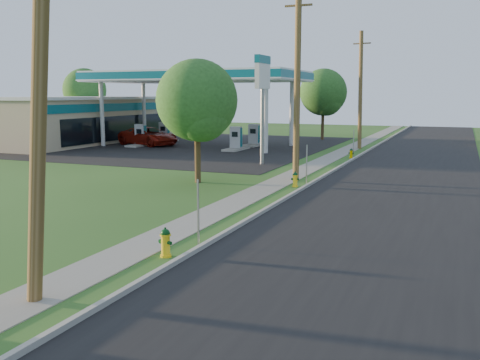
{
  "coord_description": "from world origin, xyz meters",
  "views": [
    {
      "loc": [
        7.28,
        -9.48,
        4.43
      ],
      "look_at": [
        0.0,
        8.0,
        1.4
      ],
      "focal_mm": 40.0,
      "sensor_mm": 36.0,
      "label": 1
    }
  ],
  "objects_px": {
    "fuel_pump_nw": "(141,138)",
    "tree_verge": "(198,104)",
    "tree_back": "(85,92)",
    "hydrant_mid": "(295,179)",
    "tree_lot": "(324,94)",
    "fuel_pump_se": "(254,138)",
    "hydrant_near": "(165,242)",
    "utility_pole_far": "(360,90)",
    "price_pylon": "(263,78)",
    "car_red": "(148,136)",
    "fuel_pump_ne": "(236,141)",
    "hydrant_far": "(351,153)",
    "utility_pole_mid": "(297,84)",
    "utility_pole_near": "(39,76)",
    "fuel_pump_sw": "(164,135)"
  },
  "relations": [
    {
      "from": "tree_lot",
      "to": "hydrant_mid",
      "type": "height_order",
      "value": "tree_lot"
    },
    {
      "from": "utility_pole_near",
      "to": "fuel_pump_se",
      "type": "bearing_deg",
      "value": 104.27
    },
    {
      "from": "utility_pole_far",
      "to": "fuel_pump_sw",
      "type": "height_order",
      "value": "utility_pole_far"
    },
    {
      "from": "utility_pole_far",
      "to": "tree_back",
      "type": "height_order",
      "value": "utility_pole_far"
    },
    {
      "from": "hydrant_near",
      "to": "utility_pole_far",
      "type": "bearing_deg",
      "value": 90.9
    },
    {
      "from": "fuel_pump_se",
      "to": "fuel_pump_sw",
      "type": "bearing_deg",
      "value": 180.0
    },
    {
      "from": "utility_pole_far",
      "to": "car_red",
      "type": "xyz_separation_m",
      "value": [
        -17.64,
        -4.18,
        -3.99
      ]
    },
    {
      "from": "fuel_pump_ne",
      "to": "fuel_pump_se",
      "type": "distance_m",
      "value": 4.0
    },
    {
      "from": "hydrant_near",
      "to": "hydrant_far",
      "type": "height_order",
      "value": "hydrant_near"
    },
    {
      "from": "utility_pole_far",
      "to": "fuel_pump_se",
      "type": "bearing_deg",
      "value": -173.59
    },
    {
      "from": "fuel_pump_nw",
      "to": "hydrant_mid",
      "type": "relative_size",
      "value": 4.22
    },
    {
      "from": "tree_lot",
      "to": "car_red",
      "type": "height_order",
      "value": "tree_lot"
    },
    {
      "from": "fuel_pump_se",
      "to": "price_pylon",
      "type": "xyz_separation_m",
      "value": [
        5.0,
        -11.5,
        4.71
      ]
    },
    {
      "from": "utility_pole_mid",
      "to": "hydrant_far",
      "type": "relative_size",
      "value": 13.94
    },
    {
      "from": "tree_back",
      "to": "hydrant_mid",
      "type": "bearing_deg",
      "value": -38.04
    },
    {
      "from": "fuel_pump_nw",
      "to": "car_red",
      "type": "bearing_deg",
      "value": 72.45
    },
    {
      "from": "utility_pole_mid",
      "to": "fuel_pump_ne",
      "type": "height_order",
      "value": "utility_pole_mid"
    },
    {
      "from": "fuel_pump_ne",
      "to": "tree_back",
      "type": "xyz_separation_m",
      "value": [
        -23.35,
        10.8,
        4.05
      ]
    },
    {
      "from": "utility_pole_near",
      "to": "car_red",
      "type": "distance_m",
      "value": 36.6
    },
    {
      "from": "tree_back",
      "to": "hydrant_near",
      "type": "bearing_deg",
      "value": -49.18
    },
    {
      "from": "utility_pole_far",
      "to": "car_red",
      "type": "bearing_deg",
      "value": -166.67
    },
    {
      "from": "hydrant_near",
      "to": "fuel_pump_se",
      "type": "bearing_deg",
      "value": 106.82
    },
    {
      "from": "fuel_pump_nw",
      "to": "utility_pole_mid",
      "type": "bearing_deg",
      "value": -35.99
    },
    {
      "from": "price_pylon",
      "to": "tree_back",
      "type": "bearing_deg",
      "value": 147.16
    },
    {
      "from": "utility_pole_near",
      "to": "price_pylon",
      "type": "distance_m",
      "value": 23.83
    },
    {
      "from": "hydrant_near",
      "to": "price_pylon",
      "type": "bearing_deg",
      "value": 102.66
    },
    {
      "from": "car_red",
      "to": "fuel_pump_sw",
      "type": "bearing_deg",
      "value": 22.02
    },
    {
      "from": "price_pylon",
      "to": "hydrant_near",
      "type": "relative_size",
      "value": 8.22
    },
    {
      "from": "tree_verge",
      "to": "hydrant_far",
      "type": "distance_m",
      "value": 15.01
    },
    {
      "from": "fuel_pump_sw",
      "to": "tree_back",
      "type": "bearing_deg",
      "value": 154.66
    },
    {
      "from": "utility_pole_far",
      "to": "fuel_pump_sw",
      "type": "xyz_separation_m",
      "value": [
        -17.9,
        -1.0,
        -4.08
      ]
    },
    {
      "from": "utility_pole_near",
      "to": "fuel_pump_ne",
      "type": "relative_size",
      "value": 2.96
    },
    {
      "from": "fuel_pump_nw",
      "to": "fuel_pump_se",
      "type": "relative_size",
      "value": 1.0
    },
    {
      "from": "fuel_pump_nw",
      "to": "tree_lot",
      "type": "height_order",
      "value": "tree_lot"
    },
    {
      "from": "hydrant_far",
      "to": "car_red",
      "type": "distance_m",
      "value": 18.57
    },
    {
      "from": "utility_pole_near",
      "to": "tree_verge",
      "type": "relative_size",
      "value": 1.53
    },
    {
      "from": "tree_back",
      "to": "hydrant_mid",
      "type": "distance_m",
      "value": 41.85
    },
    {
      "from": "hydrant_far",
      "to": "fuel_pump_se",
      "type": "bearing_deg",
      "value": 148.5
    },
    {
      "from": "price_pylon",
      "to": "utility_pole_mid",
      "type": "bearing_deg",
      "value": -54.66
    },
    {
      "from": "utility_pole_mid",
      "to": "hydrant_near",
      "type": "relative_size",
      "value": 11.77
    },
    {
      "from": "hydrant_far",
      "to": "tree_verge",
      "type": "bearing_deg",
      "value": -110.37
    },
    {
      "from": "fuel_pump_nw",
      "to": "hydrant_far",
      "type": "xyz_separation_m",
      "value": [
        18.62,
        -1.9,
        -0.38
      ]
    },
    {
      "from": "utility_pole_near",
      "to": "utility_pole_far",
      "type": "height_order",
      "value": "utility_pole_far"
    },
    {
      "from": "fuel_pump_se",
      "to": "hydrant_mid",
      "type": "height_order",
      "value": "fuel_pump_se"
    },
    {
      "from": "fuel_pump_nw",
      "to": "tree_verge",
      "type": "relative_size",
      "value": 0.52
    },
    {
      "from": "fuel_pump_se",
      "to": "tree_back",
      "type": "bearing_deg",
      "value": 163.77
    },
    {
      "from": "tree_lot",
      "to": "price_pylon",
      "type": "bearing_deg",
      "value": -87.24
    },
    {
      "from": "utility_pole_near",
      "to": "hydrant_mid",
      "type": "distance_m",
      "value": 16.76
    },
    {
      "from": "utility_pole_near",
      "to": "fuel_pump_ne",
      "type": "bearing_deg",
      "value": 106.02
    },
    {
      "from": "price_pylon",
      "to": "hydrant_near",
      "type": "height_order",
      "value": "price_pylon"
    }
  ]
}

